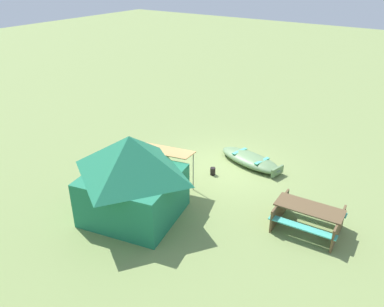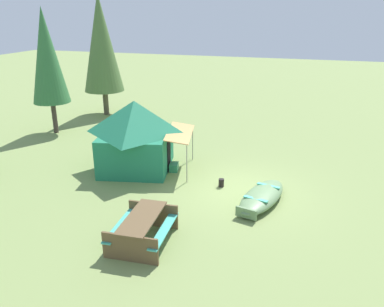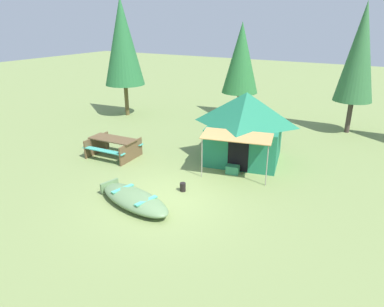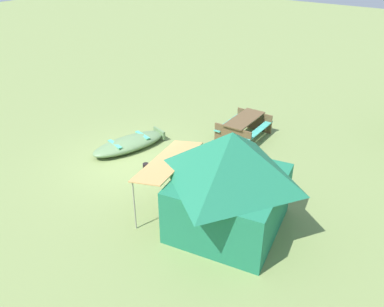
{
  "view_description": "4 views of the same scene",
  "coord_description": "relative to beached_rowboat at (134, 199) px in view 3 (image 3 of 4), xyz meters",
  "views": [
    {
      "loc": [
        -6.54,
        11.72,
        7.3
      ],
      "look_at": [
        0.5,
        1.51,
        1.13
      ],
      "focal_mm": 36.33,
      "sensor_mm": 36.0,
      "label": 1
    },
    {
      "loc": [
        -12.27,
        -2.08,
        6.0
      ],
      "look_at": [
        -0.15,
        1.71,
        1.25
      ],
      "focal_mm": 36.21,
      "sensor_mm": 36.0,
      "label": 2
    },
    {
      "loc": [
        5.56,
        -8.14,
        5.36
      ],
      "look_at": [
        0.06,
        1.38,
        1.1
      ],
      "focal_mm": 32.6,
      "sensor_mm": 36.0,
      "label": 3
    },
    {
      "loc": [
        7.84,
        8.55,
        6.71
      ],
      "look_at": [
        -0.45,
        2.16,
        0.92
      ],
      "focal_mm": 36.55,
      "sensor_mm": 36.0,
      "label": 4
    }
  ],
  "objects": [
    {
      "name": "pine_tree_back_right",
      "position": [
        -1.43,
        11.52,
        3.07
      ],
      "size": [
        2.06,
        2.06,
        5.24
      ],
      "color": "brown",
      "rests_on": "ground_plane"
    },
    {
      "name": "pine_tree_side",
      "position": [
        -7.19,
        8.31,
        3.93
      ],
      "size": [
        2.24,
        2.24,
        6.5
      ],
      "color": "brown",
      "rests_on": "ground_plane"
    },
    {
      "name": "pine_tree_back_left",
      "position": [
        4.61,
        11.21,
        3.64
      ],
      "size": [
        1.81,
        1.81,
        6.16
      ],
      "color": "#443731",
      "rests_on": "ground_plane"
    },
    {
      "name": "picnic_table",
      "position": [
        -3.3,
        2.78,
        0.29
      ],
      "size": [
        2.05,
        1.6,
        0.8
      ],
      "color": "brown",
      "rests_on": "ground_plane"
    },
    {
      "name": "canvas_cabin_tent",
      "position": [
        1.48,
        5.17,
        1.21
      ],
      "size": [
        3.45,
        4.06,
        2.75
      ],
      "color": "#207753",
      "rests_on": "ground_plane"
    },
    {
      "name": "fuel_can",
      "position": [
        0.8,
        1.56,
        -0.07
      ],
      "size": [
        0.25,
        0.25,
        0.29
      ],
      "primitive_type": "cylinder",
      "rotation": [
        0.0,
        0.0,
        4.4
      ],
      "color": "black",
      "rests_on": "ground_plane"
    },
    {
      "name": "beached_rowboat",
      "position": [
        0.0,
        0.0,
        0.0
      ],
      "size": [
        3.02,
        1.68,
        0.42
      ],
      "color": "#648556",
      "rests_on": "ground_plane"
    },
    {
      "name": "ground_plane",
      "position": [
        0.69,
        0.87,
        -0.22
      ],
      "size": [
        80.0,
        80.0,
        0.0
      ],
      "primitive_type": "plane",
      "color": "#7C9051"
    },
    {
      "name": "cooler_box",
      "position": [
        1.66,
        3.67,
        -0.06
      ],
      "size": [
        0.53,
        0.4,
        0.31
      ],
      "primitive_type": "cube",
      "rotation": [
        0.0,
        0.0,
        0.19
      ],
      "color": "#30835A",
      "rests_on": "ground_plane"
    }
  ]
}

